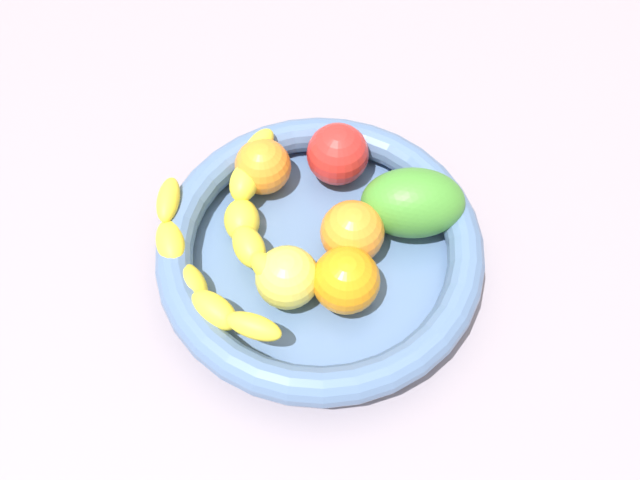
{
  "coord_description": "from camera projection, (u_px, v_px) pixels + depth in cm",
  "views": [
    {
      "loc": [
        -32.64,
        7.11,
        63.42
      ],
      "look_at": [
        0.0,
        0.0,
        8.44
      ],
      "focal_mm": 35.23,
      "sensor_mm": 36.0,
      "label": 1
    }
  ],
  "objects": [
    {
      "name": "orange_mid_left",
      "position": [
        346.0,
        280.0,
        0.61
      ],
      "size": [
        6.78,
        6.78,
        6.78
      ],
      "primitive_type": "sphere",
      "color": "orange",
      "rests_on": "fruit_bowl"
    },
    {
      "name": "orange_mid_right",
      "position": [
        353.0,
        236.0,
        0.64
      ],
      "size": [
        6.68,
        6.68,
        6.68
      ],
      "primitive_type": "sphere",
      "color": "orange",
      "rests_on": "fruit_bowl"
    },
    {
      "name": "fruit_bowl",
      "position": [
        320.0,
        251.0,
        0.66
      ],
      "size": [
        34.08,
        34.08,
        6.26
      ],
      "color": "#4F6C99",
      "rests_on": "kitchen_counter"
    },
    {
      "name": "banana_draped_left",
      "position": [
        250.0,
        213.0,
        0.66
      ],
      "size": [
        21.16,
        8.02,
        5.7
      ],
      "color": "yellow",
      "rests_on": "fruit_bowl"
    },
    {
      "name": "banana_draped_right",
      "position": [
        195.0,
        274.0,
        0.62
      ],
      "size": [
        21.46,
        11.48,
        5.35
      ],
      "color": "yellow",
      "rests_on": "fruit_bowl"
    },
    {
      "name": "orange_front",
      "position": [
        263.0,
        167.0,
        0.69
      ],
      "size": [
        6.26,
        6.26,
        6.26
      ],
      "primitive_type": "sphere",
      "color": "orange",
      "rests_on": "fruit_bowl"
    },
    {
      "name": "kitchen_counter",
      "position": [
        320.0,
        272.0,
        0.7
      ],
      "size": [
        120.0,
        120.0,
        3.0
      ],
      "primitive_type": "cube",
      "color": "gray",
      "rests_on": "ground"
    },
    {
      "name": "mango_green",
      "position": [
        413.0,
        203.0,
        0.66
      ],
      "size": [
        9.73,
        12.38,
        7.45
      ],
      "primitive_type": "ellipsoid",
      "rotation": [
        0.0,
        0.0,
        4.49
      ],
      "color": "#448D30",
      "rests_on": "fruit_bowl"
    },
    {
      "name": "apple_yellow",
      "position": [
        287.0,
        278.0,
        0.62
      ],
      "size": [
        6.41,
        6.41,
        6.41
      ],
      "primitive_type": "sphere",
      "color": "#D9CF50",
      "rests_on": "fruit_bowl"
    },
    {
      "name": "tomato_red",
      "position": [
        338.0,
        154.0,
        0.7
      ],
      "size": [
        6.95,
        6.95,
        6.95
      ],
      "primitive_type": "sphere",
      "color": "red",
      "rests_on": "fruit_bowl"
    }
  ]
}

